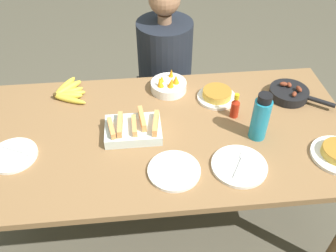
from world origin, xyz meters
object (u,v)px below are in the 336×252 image
(melon_tray, at_px, (133,129))
(empty_plate_far_left, at_px, (13,155))
(water_bottle, at_px, (261,118))
(empty_plate_far_right, at_px, (175,171))
(empty_plate_near_front, at_px, (239,166))
(banana_bunch, at_px, (68,92))
(hot_sauce_bottle, at_px, (235,107))
(skillet, at_px, (290,93))
(frittata_plate_side, at_px, (217,95))
(person_figure, at_px, (165,88))
(fruit_bowl_mango, at_px, (169,85))

(melon_tray, height_order, empty_plate_far_left, melon_tray)
(water_bottle, bearing_deg, empty_plate_far_right, -156.07)
(melon_tray, relative_size, water_bottle, 1.09)
(empty_plate_near_front, bearing_deg, banana_bunch, 143.02)
(hot_sauce_bottle, bearing_deg, melon_tray, -170.93)
(skillet, bearing_deg, frittata_plate_side, -147.86)
(empty_plate_near_front, relative_size, hot_sauce_bottle, 1.79)
(melon_tray, height_order, water_bottle, water_bottle)
(skillet, bearing_deg, person_figure, 178.05)
(fruit_bowl_mango, height_order, water_bottle, water_bottle)
(frittata_plate_side, relative_size, water_bottle, 0.85)
(banana_bunch, height_order, fruit_bowl_mango, fruit_bowl_mango)
(empty_plate_far_left, bearing_deg, empty_plate_near_front, -9.29)
(person_figure, bearing_deg, frittata_plate_side, -63.17)
(fruit_bowl_mango, distance_m, hot_sauce_bottle, 0.40)
(frittata_plate_side, relative_size, empty_plate_near_front, 0.85)
(frittata_plate_side, bearing_deg, banana_bunch, 171.97)
(skillet, bearing_deg, empty_plate_far_left, -131.51)
(skillet, distance_m, hot_sauce_bottle, 0.36)
(empty_plate_far_right, bearing_deg, empty_plate_far_left, 167.31)
(melon_tray, height_order, frittata_plate_side, melon_tray)
(melon_tray, xyz_separation_m, person_figure, (0.22, 0.71, -0.29))
(melon_tray, distance_m, fruit_bowl_mango, 0.40)
(banana_bunch, bearing_deg, person_figure, 32.14)
(hot_sauce_bottle, bearing_deg, skillet, 19.93)
(fruit_bowl_mango, relative_size, person_figure, 0.16)
(frittata_plate_side, distance_m, person_figure, 0.60)
(water_bottle, bearing_deg, person_figure, 115.51)
(fruit_bowl_mango, bearing_deg, hot_sauce_bottle, -39.25)
(empty_plate_far_left, relative_size, water_bottle, 0.88)
(empty_plate_near_front, bearing_deg, person_figure, 103.90)
(melon_tray, relative_size, frittata_plate_side, 1.28)
(melon_tray, height_order, fruit_bowl_mango, fruit_bowl_mango)
(melon_tray, height_order, person_figure, person_figure)
(banana_bunch, bearing_deg, fruit_bowl_mango, -1.12)
(melon_tray, bearing_deg, empty_plate_far_right, -56.41)
(person_figure, bearing_deg, hot_sauce_bottle, -64.44)
(melon_tray, relative_size, person_figure, 0.22)
(empty_plate_near_front, relative_size, fruit_bowl_mango, 1.25)
(empty_plate_near_front, xyz_separation_m, water_bottle, (0.13, 0.19, 0.11))
(melon_tray, xyz_separation_m, skillet, (0.86, 0.20, -0.01))
(hot_sauce_bottle, bearing_deg, empty_plate_far_right, -135.11)
(water_bottle, bearing_deg, melon_tray, 172.81)
(empty_plate_far_right, height_order, water_bottle, water_bottle)
(water_bottle, bearing_deg, empty_plate_near_front, -125.35)
(water_bottle, xyz_separation_m, person_figure, (-0.37, 0.78, -0.38))
(frittata_plate_side, xyz_separation_m, empty_plate_near_front, (0.00, -0.50, -0.02))
(skillet, height_order, empty_plate_near_front, skillet)
(melon_tray, distance_m, frittata_plate_side, 0.51)
(melon_tray, distance_m, hot_sauce_bottle, 0.53)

